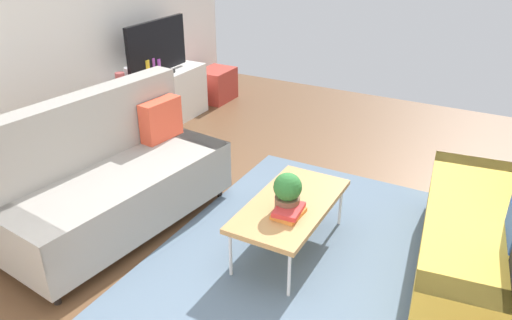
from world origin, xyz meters
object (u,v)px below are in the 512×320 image
(vase_1, at_px, (131,76))
(bottle_1, at_px, (154,68))
(potted_plant, at_px, (288,192))
(bottle_2, at_px, (159,67))
(vase_0, at_px, (120,80))
(tv, at_px, (157,49))
(coffee_table, at_px, (290,206))
(couch_green, at_px, (502,232))
(table_book_0, at_px, (289,213))
(storage_trunk, at_px, (216,85))
(bottle_0, at_px, (148,70))
(couch_beige, at_px, (112,178))
(tv_console, at_px, (160,100))

(vase_1, bearing_deg, bottle_1, -16.75)
(potted_plant, distance_m, bottle_2, 2.96)
(potted_plant, xyz_separation_m, vase_0, (1.09, 2.55, 0.15))
(potted_plant, bearing_deg, tv, 56.03)
(coffee_table, relative_size, bottle_1, 4.73)
(couch_green, height_order, vase_0, couch_green)
(coffee_table, height_order, potted_plant, potted_plant)
(table_book_0, bearing_deg, storage_trunk, 40.76)
(couch_green, height_order, tv, tv)
(coffee_table, xyz_separation_m, bottle_1, (1.45, 2.44, 0.36))
(vase_1, bearing_deg, bottle_0, -25.33)
(couch_beige, bearing_deg, table_book_0, 104.85)
(potted_plant, xyz_separation_m, table_book_0, (-0.06, -0.04, -0.14))
(tv_console, bearing_deg, vase_0, 175.07)
(bottle_2, bearing_deg, couch_green, -107.95)
(vase_1, xyz_separation_m, bottle_2, (0.39, -0.09, 0.01))
(bottle_1, height_order, bottle_2, bottle_1)
(bottle_2, bearing_deg, bottle_0, 180.00)
(storage_trunk, distance_m, bottle_0, 1.43)
(couch_beige, xyz_separation_m, potted_plant, (0.28, -1.44, 0.13))
(storage_trunk, bearing_deg, vase_1, 174.34)
(storage_trunk, height_order, table_book_0, table_book_0)
(couch_beige, xyz_separation_m, table_book_0, (0.21, -1.48, -0.01))
(tv, relative_size, vase_1, 5.43)
(potted_plant, bearing_deg, table_book_0, -145.40)
(tv_console, distance_m, table_book_0, 3.08)
(table_book_0, relative_size, vase_0, 1.44)
(bottle_0, bearing_deg, vase_0, 165.79)
(couch_green, relative_size, bottle_2, 9.93)
(couch_beige, xyz_separation_m, bottle_0, (1.72, 1.02, 0.32))
(couch_green, xyz_separation_m, tv, (1.27, 3.88, 0.51))
(storage_trunk, bearing_deg, tv_console, 174.81)
(tv, distance_m, vase_0, 0.63)
(tv, height_order, table_book_0, tv)
(couch_beige, distance_m, couch_green, 2.92)
(tv, distance_m, vase_1, 0.47)
(coffee_table, bearing_deg, tv, 57.51)
(couch_beige, xyz_separation_m, tv, (1.94, 1.04, 0.51))
(couch_beige, xyz_separation_m, tv_console, (1.94, 1.06, -0.12))
(couch_beige, relative_size, vase_1, 10.78)
(storage_trunk, relative_size, bottle_1, 2.24)
(coffee_table, relative_size, tv, 1.10)
(bottle_0, bearing_deg, storage_trunk, -2.59)
(couch_green, height_order, bottle_0, couch_green)
(vase_0, distance_m, bottle_2, 0.56)
(tv, height_order, bottle_0, tv)
(couch_beige, relative_size, tv, 1.98)
(table_book_0, height_order, vase_0, vase_0)
(tv_console, relative_size, potted_plant, 4.74)
(tv_console, relative_size, table_book_0, 5.83)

